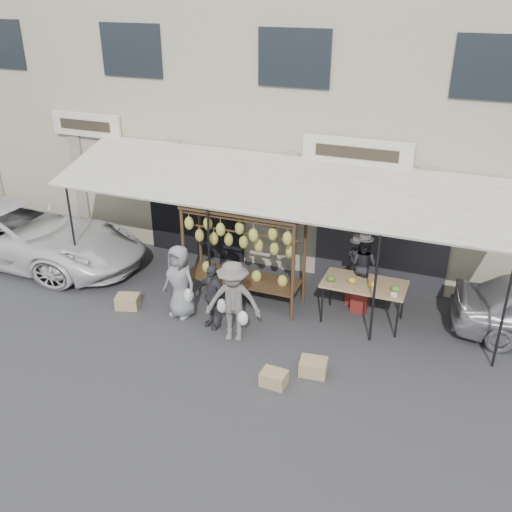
{
  "coord_description": "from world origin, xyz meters",
  "views": [
    {
      "loc": [
        3.9,
        -8.52,
        6.49
      ],
      "look_at": [
        -0.04,
        1.4,
        1.3
      ],
      "focal_mm": 40.0,
      "sensor_mm": 36.0,
      "label": 1
    }
  ],
  "objects_px": {
    "vendor_left": "(356,263)",
    "customer_right": "(233,302)",
    "customer_left": "(180,282)",
    "crate_far": "(128,301)",
    "produce_table": "(364,285)",
    "vendor_right": "(363,265)",
    "van": "(7,218)",
    "crate_near_b": "(313,367)",
    "crate_near_a": "(274,378)",
    "banana_rack": "(243,238)",
    "customer_mid": "(213,296)"
  },
  "relations": [
    {
      "from": "customer_right",
      "to": "crate_near_a",
      "type": "relative_size",
      "value": 3.81
    },
    {
      "from": "produce_table",
      "to": "customer_right",
      "type": "xyz_separation_m",
      "value": [
        -2.23,
        -1.58,
        -0.01
      ]
    },
    {
      "from": "produce_table",
      "to": "customer_mid",
      "type": "height_order",
      "value": "customer_mid"
    },
    {
      "from": "produce_table",
      "to": "crate_near_a",
      "type": "distance_m",
      "value": 2.92
    },
    {
      "from": "customer_left",
      "to": "crate_far",
      "type": "xyz_separation_m",
      "value": [
        -1.24,
        -0.16,
        -0.66
      ]
    },
    {
      "from": "crate_near_a",
      "to": "crate_near_b",
      "type": "relative_size",
      "value": 0.91
    },
    {
      "from": "customer_left",
      "to": "customer_mid",
      "type": "height_order",
      "value": "customer_left"
    },
    {
      "from": "vendor_left",
      "to": "customer_right",
      "type": "distance_m",
      "value": 2.97
    },
    {
      "from": "vendor_right",
      "to": "van",
      "type": "xyz_separation_m",
      "value": [
        -8.95,
        -0.64,
        -0.05
      ]
    },
    {
      "from": "vendor_left",
      "to": "customer_right",
      "type": "relative_size",
      "value": 0.65
    },
    {
      "from": "banana_rack",
      "to": "vendor_left",
      "type": "height_order",
      "value": "banana_rack"
    },
    {
      "from": "banana_rack",
      "to": "customer_left",
      "type": "height_order",
      "value": "banana_rack"
    },
    {
      "from": "van",
      "to": "crate_near_a",
      "type": "bearing_deg",
      "value": -106.65
    },
    {
      "from": "customer_right",
      "to": "crate_near_a",
      "type": "distance_m",
      "value": 1.79
    },
    {
      "from": "banana_rack",
      "to": "crate_far",
      "type": "distance_m",
      "value": 2.9
    },
    {
      "from": "banana_rack",
      "to": "van",
      "type": "bearing_deg",
      "value": -179.55
    },
    {
      "from": "vendor_right",
      "to": "crate_near_a",
      "type": "height_order",
      "value": "vendor_right"
    },
    {
      "from": "customer_left",
      "to": "produce_table",
      "type": "bearing_deg",
      "value": 30.13
    },
    {
      "from": "crate_near_a",
      "to": "van",
      "type": "height_order",
      "value": "van"
    },
    {
      "from": "crate_near_a",
      "to": "customer_mid",
      "type": "bearing_deg",
      "value": 143.52
    },
    {
      "from": "vendor_right",
      "to": "van",
      "type": "bearing_deg",
      "value": 20.83
    },
    {
      "from": "vendor_right",
      "to": "crate_far",
      "type": "bearing_deg",
      "value": 37.18
    },
    {
      "from": "produce_table",
      "to": "van",
      "type": "xyz_separation_m",
      "value": [
        -9.08,
        -0.21,
        0.19
      ]
    },
    {
      "from": "customer_left",
      "to": "van",
      "type": "relative_size",
      "value": 0.32
    },
    {
      "from": "produce_table",
      "to": "crate_near_b",
      "type": "height_order",
      "value": "produce_table"
    },
    {
      "from": "produce_table",
      "to": "crate_far",
      "type": "bearing_deg",
      "value": -164.63
    },
    {
      "from": "vendor_left",
      "to": "crate_far",
      "type": "bearing_deg",
      "value": 23.02
    },
    {
      "from": "banana_rack",
      "to": "produce_table",
      "type": "height_order",
      "value": "banana_rack"
    },
    {
      "from": "produce_table",
      "to": "customer_left",
      "type": "distance_m",
      "value": 3.81
    },
    {
      "from": "van",
      "to": "crate_far",
      "type": "bearing_deg",
      "value": -104.85
    },
    {
      "from": "customer_mid",
      "to": "van",
      "type": "xyz_separation_m",
      "value": [
        -6.27,
        1.09,
        0.35
      ]
    },
    {
      "from": "produce_table",
      "to": "vendor_right",
      "type": "height_order",
      "value": "vendor_right"
    },
    {
      "from": "vendor_right",
      "to": "van",
      "type": "distance_m",
      "value": 8.98
    },
    {
      "from": "produce_table",
      "to": "banana_rack",
      "type": "bearing_deg",
      "value": -176.48
    },
    {
      "from": "banana_rack",
      "to": "produce_table",
      "type": "bearing_deg",
      "value": 3.52
    },
    {
      "from": "produce_table",
      "to": "crate_near_b",
      "type": "xyz_separation_m",
      "value": [
        -0.43,
        -2.09,
        -0.72
      ]
    },
    {
      "from": "van",
      "to": "customer_left",
      "type": "bearing_deg",
      "value": -99.89
    },
    {
      "from": "banana_rack",
      "to": "customer_left",
      "type": "relative_size",
      "value": 1.61
    },
    {
      "from": "crate_far",
      "to": "crate_near_b",
      "type": "bearing_deg",
      "value": -9.66
    },
    {
      "from": "customer_mid",
      "to": "crate_far",
      "type": "height_order",
      "value": "customer_mid"
    },
    {
      "from": "crate_near_b",
      "to": "crate_near_a",
      "type": "bearing_deg",
      "value": -135.37
    },
    {
      "from": "crate_near_b",
      "to": "vendor_left",
      "type": "bearing_deg",
      "value": 87.92
    },
    {
      "from": "customer_right",
      "to": "crate_far",
      "type": "xyz_separation_m",
      "value": [
        -2.64,
        0.24,
        -0.7
      ]
    },
    {
      "from": "vendor_left",
      "to": "vendor_right",
      "type": "distance_m",
      "value": 0.36
    },
    {
      "from": "crate_far",
      "to": "vendor_left",
      "type": "bearing_deg",
      "value": 24.15
    },
    {
      "from": "banana_rack",
      "to": "customer_mid",
      "type": "height_order",
      "value": "banana_rack"
    },
    {
      "from": "customer_right",
      "to": "vendor_right",
      "type": "bearing_deg",
      "value": 30.22
    },
    {
      "from": "crate_near_a",
      "to": "crate_far",
      "type": "height_order",
      "value": "crate_far"
    },
    {
      "from": "vendor_right",
      "to": "banana_rack",
      "type": "bearing_deg",
      "value": 30.01
    },
    {
      "from": "vendor_left",
      "to": "customer_mid",
      "type": "xyz_separation_m",
      "value": [
        -2.48,
        -2.0,
        -0.29
      ]
    }
  ]
}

